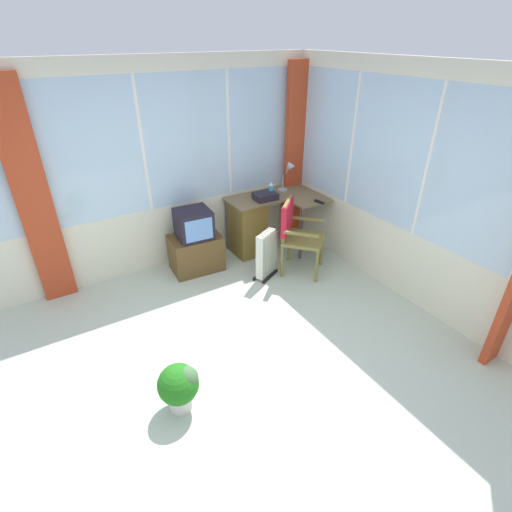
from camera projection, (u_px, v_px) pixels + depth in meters
name	position (u px, v px, depth m)	size (l,w,h in m)	color
ground	(236.00, 368.00, 3.67)	(5.46, 5.27, 0.06)	beige
north_window_panel	(146.00, 174.00, 4.62)	(4.46, 0.07, 2.54)	silver
east_window_panel	(423.00, 194.00, 4.04)	(0.07, 4.27, 2.54)	silver
curtain_north_left	(34.00, 200.00, 4.03)	(0.35, 0.07, 2.44)	#B54021
curtain_corner	(296.00, 155.00, 5.51)	(0.35, 0.07, 2.44)	#B54021
desk	(251.00, 224.00, 5.37)	(1.24, 0.85, 0.78)	olive
desk_lamp	(290.00, 172.00, 5.37)	(0.23, 0.20, 0.41)	#B2B7BC
tv_remote	(319.00, 202.00, 5.11)	(0.04, 0.15, 0.02)	black
spray_bottle	(271.00, 190.00, 5.24)	(0.06, 0.06, 0.22)	#39AAD7
paper_tray	(265.00, 196.00, 5.19)	(0.30, 0.23, 0.09)	#221F2A
wooden_armchair	(294.00, 228.00, 4.85)	(0.68, 0.68, 0.96)	olive
tv_on_stand	(195.00, 244.00, 4.98)	(0.67, 0.49, 0.84)	brown
space_heater	(267.00, 254.00, 4.87)	(0.41, 0.31, 0.62)	silver
potted_plant	(180.00, 385.00, 3.12)	(0.34, 0.34, 0.45)	beige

